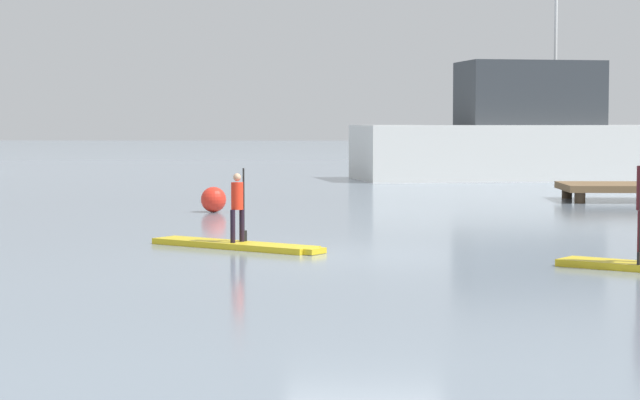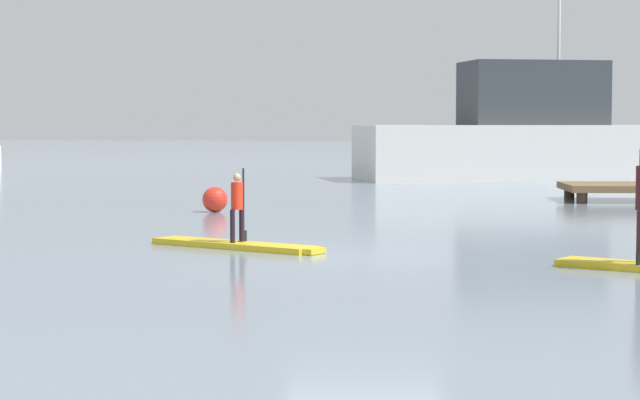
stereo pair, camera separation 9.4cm
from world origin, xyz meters
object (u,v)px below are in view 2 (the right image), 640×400
at_px(paddleboard_near, 237,245).
at_px(motor_boat_small_navy, 508,152).
at_px(fishing_boat_white_large, 537,139).
at_px(paddler_child_solo, 237,203).
at_px(mooring_buoy_near, 215,199).

bearing_deg(paddleboard_near, motor_boat_small_navy, 77.16).
relative_size(paddleboard_near, fishing_boat_white_large, 0.22).
relative_size(fishing_boat_white_large, motor_boat_small_navy, 2.04).
bearing_deg(paddler_child_solo, mooring_buoy_near, 100.26).
bearing_deg(paddleboard_near, fishing_boat_white_large, 71.23).
xyz_separation_m(paddler_child_solo, motor_boat_small_navy, (8.96, 39.35, -0.10)).
xyz_separation_m(paddleboard_near, motor_boat_small_navy, (8.97, 39.35, 0.60)).
height_order(paddler_child_solo, fishing_boat_white_large, fishing_boat_white_large).
xyz_separation_m(fishing_boat_white_large, motor_boat_small_navy, (0.65, 14.86, -0.85)).
xyz_separation_m(motor_boat_small_navy, mooring_buoy_near, (-10.38, -31.51, -0.35)).
relative_size(paddleboard_near, motor_boat_small_navy, 0.45).
height_order(paddleboard_near, paddler_child_solo, paddler_child_solo).
bearing_deg(fishing_boat_white_large, motor_boat_small_navy, 87.51).
bearing_deg(mooring_buoy_near, paddler_child_solo, -79.74).
height_order(fishing_boat_white_large, mooring_buoy_near, fishing_boat_white_large).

